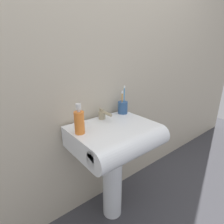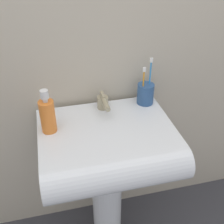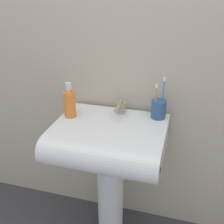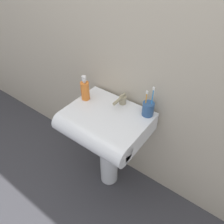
{
  "view_description": "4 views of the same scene",
  "coord_description": "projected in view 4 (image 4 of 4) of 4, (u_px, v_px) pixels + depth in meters",
  "views": [
    {
      "loc": [
        -0.68,
        -0.85,
        1.24
      ],
      "look_at": [
        0.01,
        0.02,
        0.86
      ],
      "focal_mm": 28.0,
      "sensor_mm": 36.0,
      "label": 1
    },
    {
      "loc": [
        -0.2,
        -0.92,
        1.48
      ],
      "look_at": [
        0.03,
        0.0,
        0.84
      ],
      "focal_mm": 45.0,
      "sensor_mm": 36.0,
      "label": 2
    },
    {
      "loc": [
        0.35,
        -1.2,
        1.45
      ],
      "look_at": [
        0.01,
        -0.01,
        0.84
      ],
      "focal_mm": 45.0,
      "sensor_mm": 36.0,
      "label": 3
    },
    {
      "loc": [
        0.69,
        -0.89,
        1.73
      ],
      "look_at": [
        0.03,
        -0.0,
        0.8
      ],
      "focal_mm": 35.0,
      "sensor_mm": 36.0,
      "label": 4
    }
  ],
  "objects": [
    {
      "name": "ground_plane",
      "position": [
        109.0,
        178.0,
        1.98
      ],
      "size": [
        6.0,
        6.0,
        0.0
      ],
      "primitive_type": "plane",
      "color": "#38383D",
      "rests_on": "ground"
    },
    {
      "name": "wall_back",
      "position": [
        131.0,
        40.0,
        1.36
      ],
      "size": [
        5.0,
        0.05,
        2.4
      ],
      "primitive_type": "cube",
      "color": "#B7AD99",
      "rests_on": "ground"
    },
    {
      "name": "sink_pedestal",
      "position": [
        109.0,
        156.0,
        1.78
      ],
      "size": [
        0.15,
        0.15,
        0.63
      ],
      "primitive_type": "cylinder",
      "color": "white",
      "rests_on": "ground"
    },
    {
      "name": "sink_basin",
      "position": [
        104.0,
        125.0,
        1.5
      ],
      "size": [
        0.56,
        0.47,
        0.14
      ],
      "color": "white",
      "rests_on": "sink_pedestal"
    },
    {
      "name": "faucet",
      "position": [
        122.0,
        100.0,
        1.53
      ],
      "size": [
        0.05,
        0.14,
        0.08
      ],
      "color": "tan",
      "rests_on": "sink_basin"
    },
    {
      "name": "toothbrush_cup",
      "position": [
        148.0,
        109.0,
        1.44
      ],
      "size": [
        0.08,
        0.08,
        0.22
      ],
      "color": "#2D5184",
      "rests_on": "sink_basin"
    },
    {
      "name": "soap_bottle",
      "position": [
        85.0,
        90.0,
        1.56
      ],
      "size": [
        0.06,
        0.06,
        0.19
      ],
      "color": "orange",
      "rests_on": "sink_basin"
    }
  ]
}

